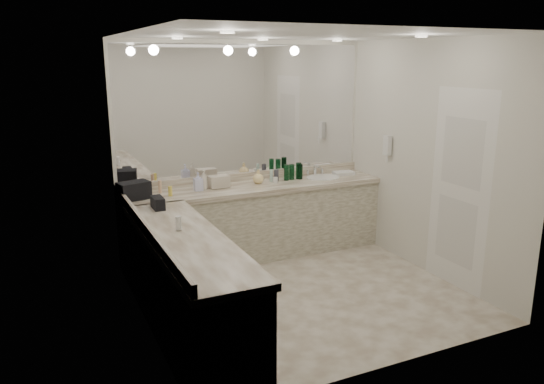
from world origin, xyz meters
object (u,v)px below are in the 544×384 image
cream_cosmetic_case (219,182)px  wall_phone (387,145)px  sink (323,178)px  black_toiletry_bag (134,191)px  soap_bottle_c (258,177)px  hand_towel (343,173)px  soap_bottle_a (204,180)px  soap_bottle_b (198,181)px

cream_cosmetic_case → wall_phone: bearing=-18.0°
sink → wall_phone: size_ratio=1.83×
wall_phone → black_toiletry_bag: 3.06m
sink → soap_bottle_c: bearing=176.2°
sink → hand_towel: 0.34m
wall_phone → black_toiletry_bag: (-3.00, 0.44, -0.36)m
cream_cosmetic_case → soap_bottle_a: bearing=178.6°
sink → soap_bottle_b: 1.65m
soap_bottle_a → soap_bottle_c: 0.69m
sink → soap_bottle_a: (-1.57, 0.06, 0.12)m
soap_bottle_b → black_toiletry_bag: bearing=-173.6°
black_toiletry_bag → soap_bottle_c: 1.52m
sink → soap_bottle_c: size_ratio=2.53×
black_toiletry_bag → soap_bottle_a: size_ratio=1.44×
sink → soap_bottle_b: bearing=179.0°
wall_phone → hand_towel: 0.74m
wall_phone → soap_bottle_a: bearing=165.7°
hand_towel → soap_bottle_b: size_ratio=1.21×
soap_bottle_c → wall_phone: bearing=-20.6°
wall_phone → soap_bottle_b: wall_phone is taller
wall_phone → soap_bottle_c: (-1.49, 0.56, -0.36)m
sink → black_toiletry_bag: bearing=-178.7°
sink → hand_towel: bearing=8.0°
hand_towel → soap_bottle_c: bearing=179.5°
sink → wall_phone: 0.91m
hand_towel → soap_bottle_a: size_ratio=1.13×
cream_cosmetic_case → soap_bottle_c: 0.51m
hand_towel → soap_bottle_b: 1.99m
soap_bottle_c → soap_bottle_a: bearing=-179.8°
black_toiletry_bag → soap_bottle_c: bearing=4.3°
wall_phone → hand_towel: size_ratio=0.93×
wall_phone → soap_bottle_a: (-2.18, 0.56, -0.34)m
soap_bottle_c → black_toiletry_bag: bearing=-175.7°
cream_cosmetic_case → soap_bottle_c: soap_bottle_c is taller
cream_cosmetic_case → soap_bottle_b: size_ratio=1.10×
wall_phone → soap_bottle_a: wall_phone is taller
hand_towel → soap_bottle_a: bearing=179.7°
cream_cosmetic_case → soap_bottle_a: (-0.18, -0.00, 0.05)m
sink → hand_towel: size_ratio=1.70×
soap_bottle_a → soap_bottle_b: size_ratio=1.07×
sink → hand_towel: (0.34, 0.05, 0.03)m
soap_bottle_b → hand_towel: bearing=0.5°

